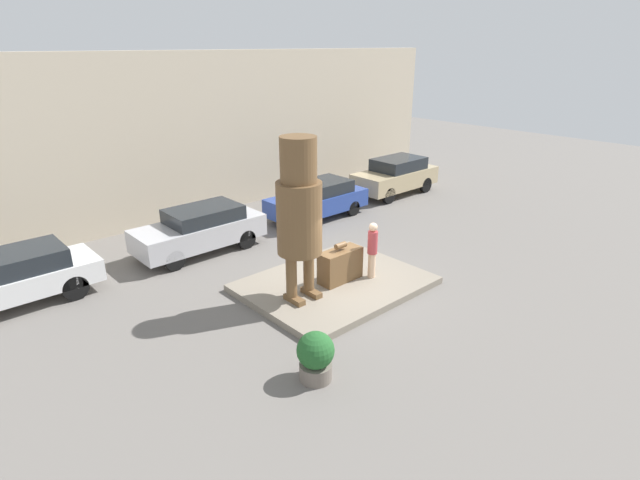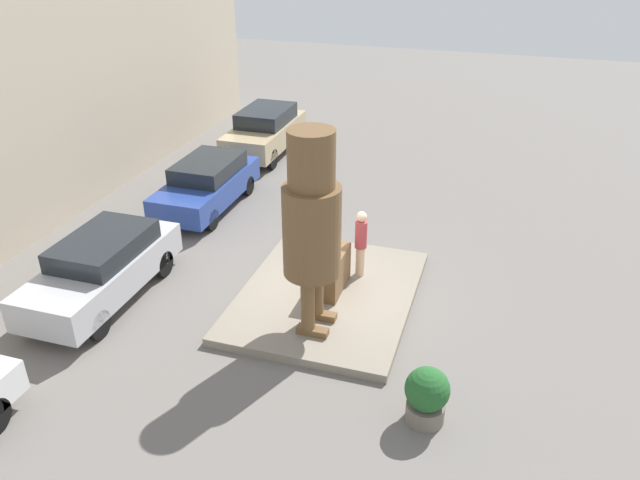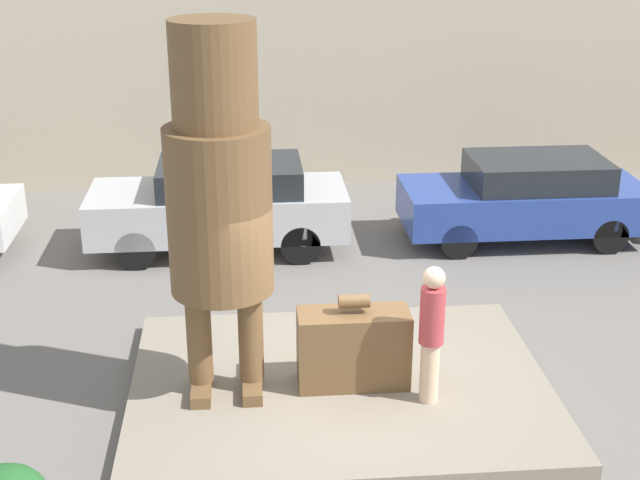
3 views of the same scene
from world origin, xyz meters
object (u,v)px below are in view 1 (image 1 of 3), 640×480
Objects in this scene: parked_car_tan at (396,175)px; planter_pot at (316,356)px; statue_figure at (299,208)px; giant_suitcase at (340,265)px; parked_car_silver at (200,229)px; parked_car_white at (10,278)px; parked_car_blue at (318,199)px; tourist at (372,248)px.

planter_pot is at bearing 33.27° from parked_car_tan.
statue_figure is 11.46m from parked_car_tan.
giant_suitcase is 5.26m from parked_car_silver.
parked_car_white reaches higher than giant_suitcase.
planter_pot is (-3.37, -2.73, -0.10)m from giant_suitcase.
parked_car_blue reaches higher than planter_pot.
parked_car_silver is (-1.64, 4.99, 0.14)m from giant_suitcase.
parked_car_tan is at bearing -178.66° from parked_car_blue.
statue_figure is 1.00× the size of parked_car_silver.
planter_pot is (-11.94, -7.84, -0.31)m from parked_car_tan.
parked_car_silver reaches higher than giant_suitcase.
parked_car_white is at bearing 138.37° from statue_figure.
giant_suitcase is 1.05m from tourist.
parked_car_silver is at bearing 0.01° from parked_car_blue.
parked_car_white is (-5.73, 5.10, -1.92)m from statue_figure.
parked_car_silver is at bearing 114.30° from tourist.
giant_suitcase is 0.31× the size of parked_car_tan.
tourist is (0.83, -0.46, 0.44)m from giant_suitcase.
parked_car_silver is 3.91× the size of planter_pot.
parked_car_silver is 1.03× the size of parked_car_blue.
parked_car_silver reaches higher than planter_pot.
parked_car_silver is at bearing 77.33° from planter_pot.
giant_suitcase is 8.84m from parked_car_white.
parked_car_tan reaches higher than planter_pot.
giant_suitcase is 0.79× the size of tourist.
parked_car_white reaches higher than parked_car_blue.
tourist reaches higher than parked_car_tan.
giant_suitcase reaches higher than planter_pot.
statue_figure reaches higher than parked_car_tan.
parked_car_blue is 4.94m from parked_car_tan.
parked_car_white is at bearing 144.96° from giant_suitcase.
parked_car_tan is (8.57, 5.11, 0.21)m from giant_suitcase.
parked_car_tan is at bearing -179.35° from parked_car_silver.
planter_pot is (-4.20, -2.26, -0.55)m from tourist.
parked_car_blue is 3.79× the size of planter_pot.
parked_car_tan reaches higher than parked_car_blue.
planter_pot is at bearing 116.37° from parked_car_white.
statue_figure is 1.03× the size of parked_car_blue.
parked_car_white is 5.60m from parked_car_silver.
parked_car_blue is at bearing 179.57° from parked_car_white.
parked_car_white is at bearing -0.85° from parked_car_silver.
tourist is 5.99m from parked_car_silver.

